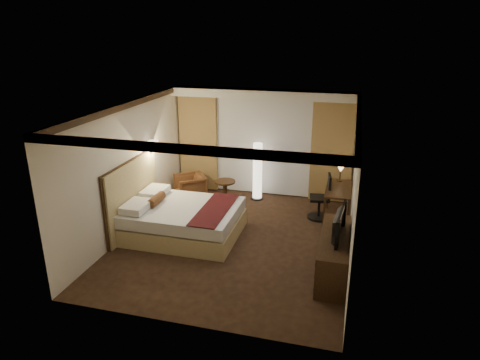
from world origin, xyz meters
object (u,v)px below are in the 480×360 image
(side_table, at_px, (225,192))
(office_chair, at_px, (320,197))
(desk, at_px, (337,204))
(bed, at_px, (184,220))
(armchair, at_px, (190,186))
(floor_lamp, at_px, (257,171))
(dresser, at_px, (334,254))
(television, at_px, (335,219))

(side_table, bearing_deg, office_chair, -8.72)
(desk, bearing_deg, bed, -152.03)
(desk, bearing_deg, armchair, 176.04)
(armchair, bearing_deg, office_chair, 48.82)
(floor_lamp, xyz_separation_m, dresser, (2.05, -3.02, -0.37))
(floor_lamp, height_order, television, floor_lamp)
(side_table, height_order, dresser, dresser)
(television, bearing_deg, dresser, -84.95)
(armchair, bearing_deg, floor_lamp, 70.82)
(bed, bearing_deg, floor_lamp, 66.36)
(armchair, relative_size, side_table, 1.27)
(bed, distance_m, armchair, 1.94)
(side_table, bearing_deg, floor_lamp, 30.83)
(office_chair, distance_m, television, 2.33)
(dresser, bearing_deg, bed, 167.49)
(bed, height_order, floor_lamp, floor_lamp)
(bed, relative_size, armchair, 3.15)
(armchair, height_order, television, television)
(armchair, height_order, side_table, armchair)
(bed, relative_size, floor_lamp, 1.53)
(armchair, xyz_separation_m, desk, (3.61, -0.25, 0.02))
(desk, xyz_separation_m, dresser, (0.05, -2.29, -0.02))
(side_table, relative_size, television, 0.53)
(desk, height_order, dresser, desk)
(television, bearing_deg, bed, 82.42)
(dresser, bearing_deg, television, 180.00)
(office_chair, distance_m, dresser, 2.29)
(side_table, height_order, floor_lamp, floor_lamp)
(bed, bearing_deg, dresser, -12.51)
(side_table, bearing_deg, armchair, -176.46)
(bed, distance_m, office_chair, 3.05)
(office_chair, bearing_deg, bed, -157.33)
(bed, xyz_separation_m, armchair, (-0.58, 1.85, 0.03))
(floor_lamp, bearing_deg, office_chair, -26.00)
(floor_lamp, bearing_deg, side_table, -149.17)
(armchair, height_order, office_chair, office_chair)
(office_chair, bearing_deg, desk, -0.89)
(television, bearing_deg, armchair, 60.08)
(office_chair, xyz_separation_m, television, (0.42, -2.24, 0.49))
(armchair, distance_m, side_table, 0.90)
(bed, bearing_deg, television, -12.63)
(office_chair, relative_size, television, 1.00)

